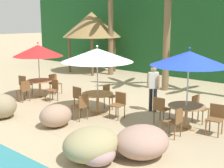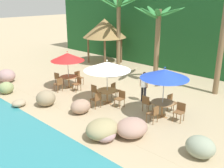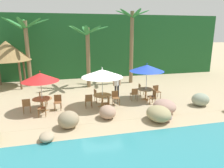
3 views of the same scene
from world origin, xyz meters
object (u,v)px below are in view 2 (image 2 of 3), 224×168
chair_red_seaward (78,83)px  chair_blue_right (154,113)px  palm_tree_second (158,30)px  palm_tree_third (224,25)px  waiter_in_white (144,85)px  dining_table_blue (162,105)px  palm_tree_nearest (119,18)px  dining_table_white (107,92)px  umbrella_blue (165,74)px  chair_blue_inland (171,102)px  umbrella_white (107,66)px  chair_white_right (97,99)px  chair_white_inland (115,89)px  chair_blue_seaward (180,111)px  chair_blue_left (147,102)px  umbrella_red (67,57)px  chair_red_left (58,78)px  chair_white_seaward (121,98)px  dining_table_red (69,78)px  palapa_hut (105,28)px  chair_red_inland (78,77)px  chair_white_left (95,91)px  chair_red_right (59,84)px

chair_red_seaward → chair_blue_right: bearing=-3.7°
palm_tree_second → palm_tree_third: 3.91m
waiter_in_white → chair_blue_right: bearing=-42.7°
dining_table_blue → palm_tree_nearest: size_ratio=0.20×
dining_table_white → umbrella_blue: umbrella_blue is taller
chair_blue_inland → umbrella_white: bearing=-154.3°
chair_white_right → chair_blue_inland: same height
chair_white_inland → chair_blue_right: bearing=-17.4°
chair_blue_seaward → chair_blue_left: same height
umbrella_red → dining_table_white: size_ratio=2.13×
dining_table_white → waiter_in_white: size_ratio=0.65×
chair_white_inland → chair_blue_seaward: same height
umbrella_red → chair_blue_inland: bearing=11.6°
chair_blue_seaward → umbrella_blue: bearing=-168.5°
chair_red_seaward → chair_white_inland: (2.43, 0.69, 0.00)m
umbrella_blue → dining_table_blue: size_ratio=2.25×
umbrella_red → chair_white_inland: size_ratio=2.70×
chair_red_seaward → chair_blue_right: same height
chair_red_left → chair_blue_left: size_ratio=1.00×
chair_white_seaward → palm_tree_second: (-1.03, 4.67, 2.96)m
dining_table_red → palapa_hut: 7.28m
chair_red_inland → chair_blue_inland: same height
palm_tree_second → palapa_hut: 6.50m
dining_table_blue → chair_white_seaward: bearing=-167.7°
chair_blue_left → dining_table_red: bearing=-175.8°
chair_blue_right → palm_tree_second: bearing=123.8°
chair_red_seaward → palapa_hut: size_ratio=0.23×
umbrella_red → palm_tree_third: size_ratio=0.38×
palapa_hut → chair_blue_right: bearing=-34.2°
umbrella_red → chair_blue_right: umbrella_red is taller
umbrella_white → chair_white_left: umbrella_white is taller
palm_tree_second → chair_white_seaward: bearing=-77.6°
umbrella_white → chair_white_right: size_ratio=2.83×
chair_red_seaward → chair_white_right: 2.89m
umbrella_red → palm_tree_nearest: (-1.38, 6.22, 1.88)m
dining_table_blue → chair_blue_right: (0.11, -0.85, -0.10)m
umbrella_white → dining_table_blue: (3.07, 0.61, -1.46)m
chair_red_right → palapa_hut: size_ratio=0.23×
umbrella_white → chair_white_seaward: bearing=8.7°
dining_table_white → waiter_in_white: (1.30, 1.51, 0.37)m
chair_red_right → palm_tree_third: (7.01, 6.17, 3.49)m
dining_table_blue → chair_blue_seaward: bearing=11.5°
dining_table_red → palapa_hut: palapa_hut is taller
palm_tree_third → chair_red_left: bearing=-145.2°
dining_table_red → palm_tree_nearest: bearing=102.5°
chair_red_left → chair_blue_left: bearing=5.4°
umbrella_blue → dining_table_blue: 1.54m
palm_tree_third → chair_red_seaward: bearing=-139.8°
chair_white_left → palapa_hut: size_ratio=0.23×
chair_red_inland → chair_white_seaward: 4.50m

